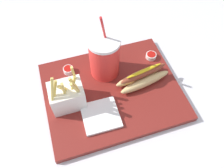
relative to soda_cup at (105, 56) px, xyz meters
The scene contains 8 objects.
ground_plane 0.13m from the soda_cup, 88.48° to the left, with size 2.40×2.40×0.02m, color silver.
food_tray 0.11m from the soda_cup, 88.48° to the left, with size 0.42×0.35×0.02m, color maroon.
soda_cup is the anchor object (origin of this frame).
fries_basket 0.17m from the soda_cup, 31.02° to the left, with size 0.10×0.08×0.15m.
hot_dog_1 0.14m from the soda_cup, 141.98° to the left, with size 0.18×0.09×0.06m.
ketchup_cup_1 0.14m from the soda_cup, 15.70° to the right, with size 0.03×0.03×0.02m.
ketchup_cup_2 0.18m from the soda_cup, behind, with size 0.04×0.04×0.02m.
napkin_stack 0.18m from the soda_cup, 68.50° to the left, with size 0.11×0.10×0.01m, color white.
Camera 1 is at (0.12, 0.39, 0.64)m, focal length 37.14 mm.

